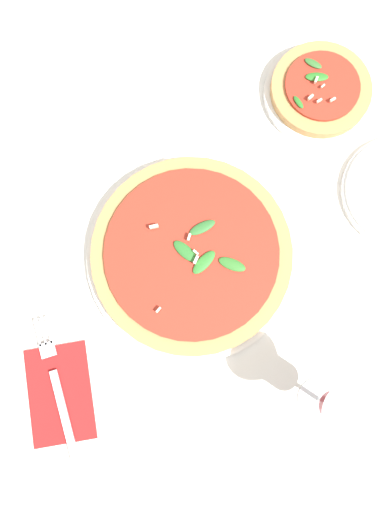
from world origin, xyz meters
name	(u,v)px	position (x,y,z in m)	size (l,w,h in m)	color
ground_plane	(192,256)	(0.00, 0.00, 0.00)	(6.00, 6.00, 0.00)	silver
pizza_arugula_main	(192,257)	(0.00, 0.00, 0.02)	(0.34, 0.34, 0.05)	white
pizza_personal_side	(320,91)	(0.31, -0.17, 0.02)	(0.19, 0.19, 0.05)	white
wine_glass	(343,410)	(-0.19, -0.23, 0.13)	(0.08, 0.08, 0.18)	white
napkin	(60,394)	(-0.25, 0.17, 0.00)	(0.17, 0.14, 0.01)	#B21E1E
fork	(58,389)	(-0.24, 0.17, 0.01)	(0.21, 0.11, 0.00)	silver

